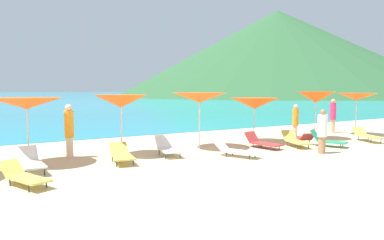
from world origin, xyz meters
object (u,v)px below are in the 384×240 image
(lounge_chair_4, at_px, (31,162))
(beachgoer_2, at_px, (69,129))
(beachgoer_3, at_px, (322,130))
(umbrella_5, at_px, (316,97))
(lounge_chair_1, at_px, (263,142))
(beachgoer_0, at_px, (295,120))
(umbrella_6, at_px, (357,97))
(beachgoer_1, at_px, (333,115))
(lounge_chair_6, at_px, (236,150))
(lounge_chair_8, at_px, (168,147))
(lounge_chair_3, at_px, (24,176))
(lounge_chair_0, at_px, (301,138))
(umbrella_1, at_px, (27,104))
(umbrella_4, at_px, (254,103))
(umbrella_2, at_px, (121,101))
(lounge_chair_5, at_px, (367,135))
(lounge_chair_9, at_px, (122,154))
(lounge_chair_10, at_px, (295,140))
(lounge_chair_2, at_px, (327,140))
(umbrella_3, at_px, (199,98))

(lounge_chair_4, xyz_separation_m, beachgoer_2, (1.38, 1.65, 0.70))
(lounge_chair_4, xyz_separation_m, beachgoer_3, (9.75, -2.24, 0.56))
(lounge_chair_4, bearing_deg, beachgoer_3, -17.32)
(lounge_chair_4, bearing_deg, umbrella_5, -2.19)
(lounge_chair_1, distance_m, beachgoer_0, 3.55)
(umbrella_6, bearing_deg, beachgoer_1, 94.90)
(lounge_chair_6, xyz_separation_m, lounge_chair_8, (-2.02, 1.47, 0.07))
(lounge_chair_6, bearing_deg, lounge_chair_3, 156.42)
(umbrella_5, height_order, lounge_chair_0, umbrella_5)
(umbrella_1, height_order, beachgoer_1, umbrella_1)
(umbrella_4, relative_size, umbrella_5, 0.97)
(umbrella_5, bearing_deg, lounge_chair_6, -165.08)
(umbrella_6, height_order, lounge_chair_0, umbrella_6)
(umbrella_2, distance_m, lounge_chair_1, 5.99)
(lounge_chair_5, relative_size, lounge_chair_9, 0.97)
(umbrella_1, distance_m, lounge_chair_9, 3.36)
(lounge_chair_6, xyz_separation_m, beachgoer_0, (5.34, 2.22, 0.67))
(umbrella_5, distance_m, lounge_chair_1, 4.37)
(beachgoer_0, height_order, beachgoer_3, beachgoer_0)
(umbrella_2, bearing_deg, beachgoer_1, 2.85)
(beachgoer_3, bearing_deg, umbrella_1, 54.74)
(umbrella_1, bearing_deg, umbrella_4, -0.14)
(lounge_chair_0, bearing_deg, lounge_chair_10, 49.79)
(lounge_chair_10, bearing_deg, lounge_chair_3, -157.08)
(umbrella_1, height_order, lounge_chair_0, umbrella_1)
(lounge_chair_2, bearing_deg, umbrella_5, 27.32)
(umbrella_6, relative_size, beachgoer_3, 1.33)
(lounge_chair_8, distance_m, beachgoer_0, 7.42)
(umbrella_1, relative_size, beachgoer_3, 1.38)
(umbrella_2, height_order, umbrella_3, umbrella_3)
(lounge_chair_0, xyz_separation_m, lounge_chair_9, (-8.43, 0.01, 0.05))
(lounge_chair_2, relative_size, lounge_chair_3, 0.90)
(lounge_chair_4, bearing_deg, lounge_chair_8, -0.07)
(lounge_chair_9, xyz_separation_m, beachgoer_3, (7.04, -2.24, 0.60))
(lounge_chair_1, bearing_deg, umbrella_2, 158.12)
(lounge_chair_2, distance_m, beachgoer_3, 1.92)
(lounge_chair_2, bearing_deg, beachgoer_3, -173.84)
(umbrella_2, height_order, lounge_chair_2, umbrella_2)
(lounge_chair_10, bearing_deg, umbrella_6, 28.86)
(lounge_chair_8, bearing_deg, lounge_chair_0, 6.20)
(umbrella_2, height_order, lounge_chair_1, umbrella_2)
(umbrella_5, relative_size, lounge_chair_4, 1.49)
(umbrella_5, height_order, beachgoer_0, umbrella_5)
(lounge_chair_0, distance_m, lounge_chair_1, 2.47)
(lounge_chair_2, relative_size, lounge_chair_9, 0.91)
(lounge_chair_3, height_order, beachgoer_2, beachgoer_2)
(umbrella_4, xyz_separation_m, lounge_chair_2, (1.98, -2.40, -1.50))
(lounge_chair_0, distance_m, lounge_chair_5, 3.21)
(umbrella_2, relative_size, lounge_chair_9, 1.29)
(lounge_chair_8, relative_size, beachgoer_3, 1.00)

